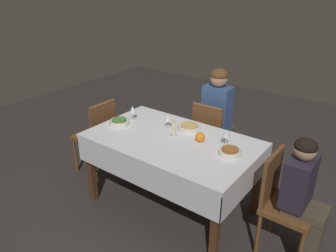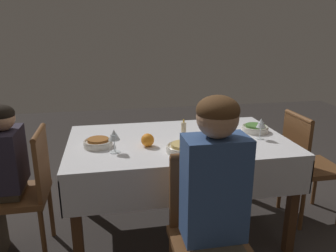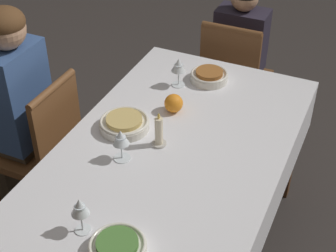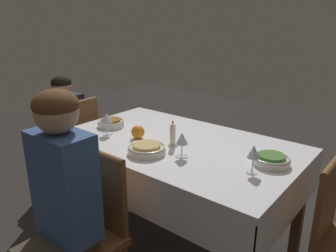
# 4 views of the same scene
# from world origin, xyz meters

# --- Properties ---
(ground_plane) EXTENTS (8.00, 8.00, 0.00)m
(ground_plane) POSITION_xyz_m (0.00, 0.00, 0.00)
(ground_plane) COLOR #332D2B
(dining_table) EXTENTS (1.54, 0.93, 0.74)m
(dining_table) POSITION_xyz_m (0.00, 0.00, 0.66)
(dining_table) COLOR silver
(dining_table) RESTS_ON ground_plane
(chair_south) EXTENTS (0.38, 0.38, 0.88)m
(chair_south) POSITION_xyz_m (-0.01, -0.73, 0.49)
(chair_south) COLOR brown
(chair_south) RESTS_ON ground_plane
(chair_west) EXTENTS (0.38, 0.38, 0.88)m
(chair_west) POSITION_xyz_m (-1.03, -0.06, 0.49)
(chair_west) COLOR brown
(chair_west) RESTS_ON ground_plane
(person_adult_denim) EXTENTS (0.30, 0.34, 1.22)m
(person_adult_denim) POSITION_xyz_m (-0.01, -0.87, 0.69)
(person_adult_denim) COLOR #4C4233
(person_adult_denim) RESTS_ON ground_plane
(person_child_dark) EXTENTS (0.33, 0.30, 1.05)m
(person_child_dark) POSITION_xyz_m (-1.19, -0.06, 0.58)
(person_child_dark) COLOR #4C4233
(person_child_dark) RESTS_ON ground_plane
(bowl_south) EXTENTS (0.22, 0.22, 0.06)m
(bowl_south) POSITION_xyz_m (-0.02, -0.25, 0.77)
(bowl_south) COLOR silver
(bowl_south) RESTS_ON dining_table
(wine_glass_south) EXTENTS (0.07, 0.07, 0.14)m
(wine_glass_south) POSITION_xyz_m (0.17, -0.16, 0.85)
(wine_glass_south) COLOR white
(wine_glass_south) RESTS_ON dining_table
(bowl_west) EXTENTS (0.19, 0.19, 0.06)m
(bowl_west) POSITION_xyz_m (-0.56, -0.05, 0.77)
(bowl_west) COLOR silver
(bowl_west) RESTS_ON dining_table
(wine_glass_west) EXTENTS (0.07, 0.07, 0.15)m
(wine_glass_west) POSITION_xyz_m (-0.45, -0.18, 0.85)
(wine_glass_west) COLOR white
(wine_glass_west) RESTS_ON dining_table
(bowl_east) EXTENTS (0.20, 0.20, 0.06)m
(bowl_east) POSITION_xyz_m (0.61, 0.06, 0.77)
(bowl_east) COLOR silver
(bowl_east) RESTS_ON dining_table
(wine_glass_east) EXTENTS (0.07, 0.07, 0.15)m
(wine_glass_east) POSITION_xyz_m (0.57, -0.10, 0.86)
(wine_glass_east) COLOR white
(wine_glass_east) RESTS_ON dining_table
(candle_centerpiece) EXTENTS (0.06, 0.06, 0.16)m
(candle_centerpiece) POSITION_xyz_m (0.02, -0.06, 0.81)
(candle_centerpiece) COLOR beige
(candle_centerpiece) RESTS_ON dining_table
(orange_fruit) EXTENTS (0.09, 0.09, 0.09)m
(orange_fruit) POSITION_xyz_m (-0.23, -0.11, 0.79)
(orange_fruit) COLOR orange
(orange_fruit) RESTS_ON dining_table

